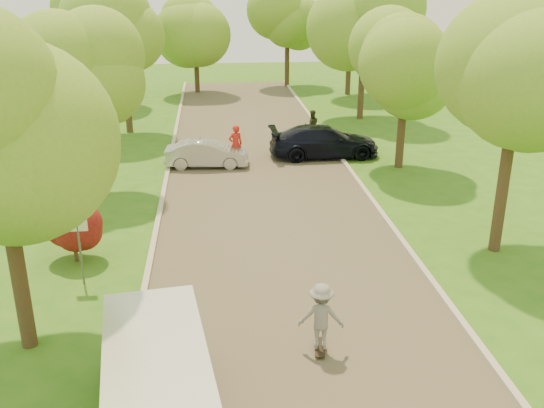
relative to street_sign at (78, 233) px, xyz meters
name	(u,v)px	position (x,y,z in m)	size (l,w,h in m)	color
ground	(308,353)	(5.80, -4.00, -1.56)	(100.00, 100.00, 0.00)	#306718
road	(273,222)	(5.80, 4.00, -1.56)	(8.00, 60.00, 0.01)	#4C4438
curb_left	(157,225)	(1.75, 4.00, -1.50)	(0.18, 60.00, 0.12)	#B2AD9E
curb_right	(384,216)	(9.85, 4.00, -1.50)	(0.18, 60.00, 0.12)	#B2AD9E
street_sign	(78,233)	(0.00, 0.00, 0.00)	(0.55, 0.06, 2.17)	#59595E
red_shrub	(73,228)	(-0.50, 1.50, -0.47)	(1.70, 1.70, 1.95)	#382619
tree_l_mida	(5,132)	(-0.50, -3.00, 3.61)	(4.71, 4.60, 7.39)	#382619
tree_l_midb	(83,77)	(-1.01, 8.00, 3.02)	(4.30, 4.20, 6.62)	#382619
tree_l_far	(126,31)	(-0.59, 18.00, 3.90)	(4.92, 4.80, 7.79)	#382619
tree_r_mida	(526,75)	(12.82, 1.00, 3.97)	(5.13, 5.00, 7.95)	#382619
tree_r_midb	(411,58)	(12.40, 10.00, 3.32)	(4.51, 4.40, 7.01)	#382619
tree_r_far	(369,19)	(13.03, 20.00, 4.27)	(5.33, 5.20, 8.34)	#382619
tree_bg_a	(104,23)	(-2.98, 26.00, 3.75)	(5.12, 5.00, 7.72)	#382619
tree_bg_b	(354,16)	(14.02, 28.00, 3.97)	(5.12, 5.00, 7.95)	#382619
tree_bg_c	(198,23)	(3.01, 30.00, 3.46)	(4.92, 4.80, 7.33)	#382619
tree_bg_d	(290,16)	(10.02, 32.00, 3.75)	(5.12, 5.00, 7.72)	#382619
minivan	(158,390)	(2.59, -6.24, -0.61)	(2.55, 5.09, 1.82)	silver
silver_sedan	(207,154)	(3.50, 10.95, -0.94)	(1.31, 3.76, 1.24)	#A5A5AA
dark_sedan	(324,141)	(9.10, 12.02, -0.81)	(2.12, 5.23, 1.52)	black
longboard	(320,347)	(6.10, -3.92, -1.47)	(0.38, 0.86, 0.10)	black
skateboarder	(321,316)	(6.10, -3.92, -0.65)	(1.05, 0.60, 1.62)	gray
person_striped	(236,145)	(4.83, 11.28, -0.65)	(0.67, 0.44, 1.83)	red
person_olive	(312,125)	(9.00, 15.08, -0.75)	(0.80, 0.62, 1.64)	#2E341F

